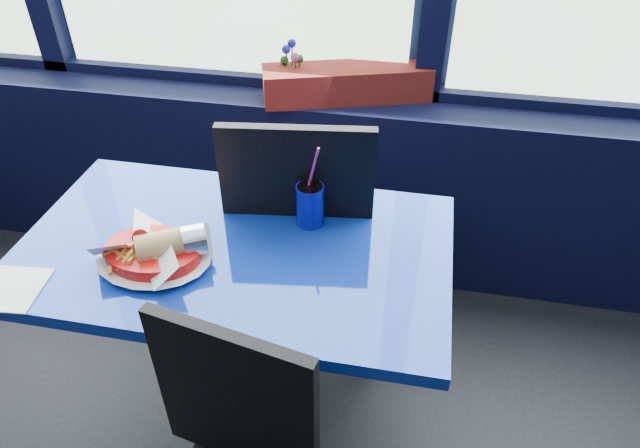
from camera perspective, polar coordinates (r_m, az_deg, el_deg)
The scene contains 9 objects.
window_sill at distance 2.56m, azimuth -8.30°, elevation 5.00°, with size 5.00×0.26×0.80m, color black.
near_table at distance 1.73m, azimuth -8.01°, elevation -6.67°, with size 1.20×0.70×0.75m.
chair_near_back at distance 1.90m, azimuth -0.73°, elevation -0.33°, with size 0.53×0.53×1.04m.
planter_box at distance 2.25m, azimuth 2.72°, elevation 13.92°, with size 0.64×0.16×0.13m, color maroon.
flower_vase at distance 2.25m, azimuth -2.83°, elevation 14.09°, with size 0.11×0.11×0.23m.
food_basket at distance 1.58m, azimuth -16.17°, elevation -2.65°, with size 0.29×0.28×0.10m.
ketchup_bottle at distance 1.77m, azimuth -5.57°, elevation 5.96°, with size 0.06×0.06×0.21m.
soda_cup at distance 1.63m, azimuth -0.99°, elevation 2.02°, with size 0.08×0.08×0.27m.
napkin at distance 1.66m, azimuth -28.58°, elevation -5.70°, with size 0.16×0.16×0.00m, color white.
Camera 1 is at (0.77, 0.84, 1.77)m, focal length 32.00 mm.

